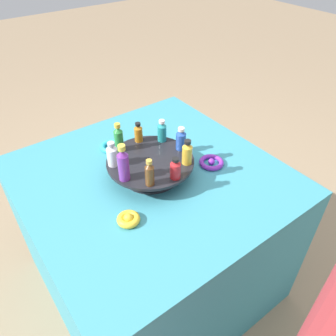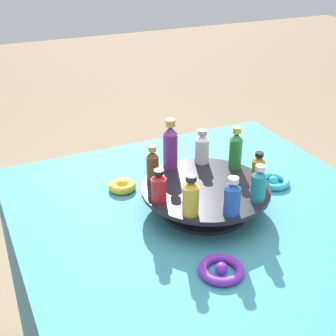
# 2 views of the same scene
# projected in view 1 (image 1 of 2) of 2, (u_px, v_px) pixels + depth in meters

# --- Properties ---
(ground_plane) EXTENTS (12.00, 12.00, 0.00)m
(ground_plane) POSITION_uv_depth(u_px,v_px,m) (155.00, 277.00, 1.83)
(ground_plane) COLOR #997F60
(party_table) EXTENTS (1.02, 1.02, 0.75)m
(party_table) POSITION_uv_depth(u_px,v_px,m) (153.00, 233.00, 1.60)
(party_table) COLOR teal
(party_table) RESTS_ON ground_plane
(display_stand) EXTENTS (0.35, 0.35, 0.08)m
(display_stand) POSITION_uv_depth(u_px,v_px,m) (151.00, 165.00, 1.33)
(display_stand) COLOR black
(display_stand) RESTS_ON party_table
(bottle_clear) EXTENTS (0.04, 0.04, 0.10)m
(bottle_clear) POSITION_uv_depth(u_px,v_px,m) (112.00, 155.00, 1.26)
(bottle_clear) COLOR silver
(bottle_clear) RESTS_ON display_stand
(bottle_purple) EXTENTS (0.04, 0.04, 0.15)m
(bottle_purple) POSITION_uv_depth(u_px,v_px,m) (123.00, 164.00, 1.18)
(bottle_purple) COLOR #702D93
(bottle_purple) RESTS_ON display_stand
(bottle_brown) EXTENTS (0.03, 0.03, 0.11)m
(bottle_brown) POSITION_uv_depth(u_px,v_px,m) (150.00, 173.00, 1.17)
(bottle_brown) COLOR brown
(bottle_brown) RESTS_ON display_stand
(bottle_red) EXTENTS (0.04, 0.04, 0.09)m
(bottle_red) POSITION_uv_depth(u_px,v_px,m) (175.00, 169.00, 1.20)
(bottle_red) COLOR #B21E23
(bottle_red) RESTS_ON display_stand
(bottle_gold) EXTENTS (0.04, 0.04, 0.11)m
(bottle_gold) POSITION_uv_depth(u_px,v_px,m) (187.00, 153.00, 1.27)
(bottle_gold) COLOR gold
(bottle_gold) RESTS_ON display_stand
(bottle_blue) EXTENTS (0.04, 0.04, 0.10)m
(bottle_blue) POSITION_uv_depth(u_px,v_px,m) (181.00, 139.00, 1.34)
(bottle_blue) COLOR #234CAD
(bottle_blue) RESTS_ON display_stand
(bottle_teal) EXTENTS (0.04, 0.04, 0.10)m
(bottle_teal) POSITION_uv_depth(u_px,v_px,m) (162.00, 131.00, 1.39)
(bottle_teal) COLOR teal
(bottle_teal) RESTS_ON display_stand
(bottle_amber) EXTENTS (0.04, 0.04, 0.09)m
(bottle_amber) POSITION_uv_depth(u_px,v_px,m) (138.00, 133.00, 1.39)
(bottle_amber) COLOR #AD6B19
(bottle_amber) RESTS_ON display_stand
(bottle_green) EXTENTS (0.04, 0.04, 0.13)m
(bottle_green) POSITION_uv_depth(u_px,v_px,m) (119.00, 138.00, 1.33)
(bottle_green) COLOR #288438
(bottle_green) RESTS_ON display_stand
(ribbon_bow_purple) EXTENTS (0.11, 0.11, 0.03)m
(ribbon_bow_purple) POSITION_uv_depth(u_px,v_px,m) (211.00, 162.00, 1.41)
(ribbon_bow_purple) COLOR purple
(ribbon_bow_purple) RESTS_ON party_table
(ribbon_bow_teal) EXTENTS (0.10, 0.10, 0.03)m
(ribbon_bow_teal) POSITION_uv_depth(u_px,v_px,m) (111.00, 147.00, 1.50)
(ribbon_bow_teal) COLOR #2DB7CC
(ribbon_bow_teal) RESTS_ON party_table
(ribbon_bow_gold) EXTENTS (0.08, 0.08, 0.04)m
(ribbon_bow_gold) POSITION_uv_depth(u_px,v_px,m) (128.00, 219.00, 1.15)
(ribbon_bow_gold) COLOR gold
(ribbon_bow_gold) RESTS_ON party_table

